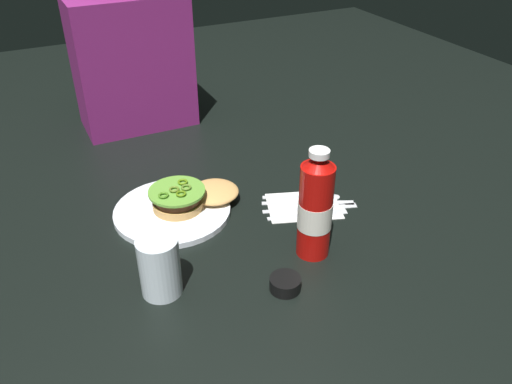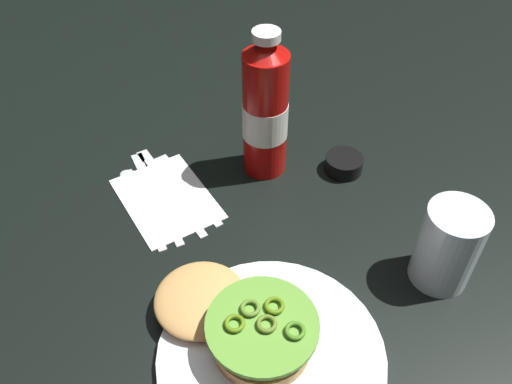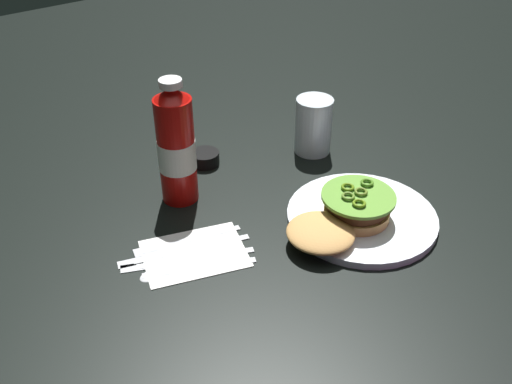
{
  "view_description": "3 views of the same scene",
  "coord_description": "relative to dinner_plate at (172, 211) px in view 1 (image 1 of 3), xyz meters",
  "views": [
    {
      "loc": [
        -0.27,
        -0.89,
        0.68
      ],
      "look_at": [
        0.15,
        -0.04,
        0.07
      ],
      "focal_mm": 36.6,
      "sensor_mm": 36.0,
      "label": 1
    },
    {
      "loc": [
        -0.19,
        0.31,
        0.57
      ],
      "look_at": [
        0.13,
        -0.08,
        0.08
      ],
      "focal_mm": 37.38,
      "sensor_mm": 36.0,
      "label": 2
    },
    {
      "loc": [
        0.63,
        0.57,
        0.61
      ],
      "look_at": [
        0.15,
        -0.03,
        0.08
      ],
      "focal_mm": 39.63,
      "sensor_mm": 36.0,
      "label": 3
    }
  ],
  "objects": [
    {
      "name": "burger_sandwich",
      "position": [
        0.05,
        0.0,
        0.03
      ],
      "size": [
        0.21,
        0.13,
        0.05
      ],
      "color": "tan",
      "rests_on": "dinner_plate"
    },
    {
      "name": "ketchup_bottle",
      "position": [
        0.21,
        -0.26,
        0.1
      ],
      "size": [
        0.07,
        0.07,
        0.23
      ],
      "color": "#B30D09",
      "rests_on": "ground_plane"
    },
    {
      "name": "diner_person",
      "position": [
        0.07,
        0.51,
        0.24
      ],
      "size": [
        0.32,
        0.18,
        0.56
      ],
      "color": "#751D62",
      "rests_on": "ground_plane"
    },
    {
      "name": "dinner_plate",
      "position": [
        0.0,
        0.0,
        0.0
      ],
      "size": [
        0.26,
        0.26,
        0.01
      ],
      "primitive_type": "cylinder",
      "color": "white",
      "rests_on": "ground_plane"
    },
    {
      "name": "steak_knife",
      "position": [
        0.3,
        -0.13,
        -0.0
      ],
      "size": [
        0.21,
        0.08,
        0.0
      ],
      "color": "silver",
      "rests_on": "napkin"
    },
    {
      "name": "butter_knife",
      "position": [
        0.31,
        -0.11,
        -0.0
      ],
      "size": [
        0.2,
        0.11,
        0.0
      ],
      "color": "silver",
      "rests_on": "napkin"
    },
    {
      "name": "ground_plane",
      "position": [
        0.01,
        -0.06,
        -0.01
      ],
      "size": [
        3.0,
        3.0,
        0.0
      ],
      "primitive_type": "plane",
      "color": "black"
    },
    {
      "name": "spoon_utensil",
      "position": [
        0.32,
        -0.08,
        -0.0
      ],
      "size": [
        0.17,
        0.09,
        0.0
      ],
      "color": "silver",
      "rests_on": "napkin"
    },
    {
      "name": "water_glass",
      "position": [
        -0.1,
        -0.23,
        0.05
      ],
      "size": [
        0.08,
        0.08,
        0.12
      ],
      "primitive_type": "cylinder",
      "color": "silver",
      "rests_on": "ground_plane"
    },
    {
      "name": "fork_utensil",
      "position": [
        0.29,
        -0.14,
        -0.0
      ],
      "size": [
        0.18,
        0.07,
        0.0
      ],
      "color": "silver",
      "rests_on": "napkin"
    },
    {
      "name": "napkin",
      "position": [
        0.28,
        -0.11,
        -0.01
      ],
      "size": [
        0.19,
        0.17,
        0.0
      ],
      "primitive_type": "cube",
      "rotation": [
        0.0,
        0.0,
        -0.34
      ],
      "color": "white",
      "rests_on": "ground_plane"
    },
    {
      "name": "condiment_cup",
      "position": [
        0.11,
        -0.33,
        0.01
      ],
      "size": [
        0.06,
        0.06,
        0.03
      ],
      "primitive_type": "cylinder",
      "color": "black",
      "rests_on": "ground_plane"
    }
  ]
}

